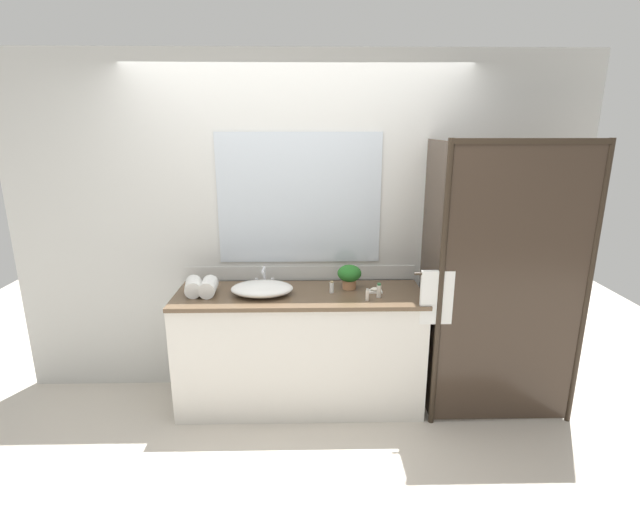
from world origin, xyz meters
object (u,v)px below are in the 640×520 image
at_px(rolled_towel_middle, 208,287).
at_px(soap_dish, 375,290).
at_px(amenity_bottle_conditioner, 332,287).
at_px(sink_basin, 262,289).
at_px(potted_plant, 349,275).
at_px(amenity_bottle_body_wash, 379,291).
at_px(rolled_towel_near_edge, 193,287).
at_px(faucet, 264,279).
at_px(amenity_bottle_shampoo, 367,295).

bearing_deg(rolled_towel_middle, soap_dish, 1.27).
relative_size(soap_dish, amenity_bottle_conditioner, 1.15).
bearing_deg(sink_basin, rolled_towel_middle, 179.15).
xyz_separation_m(potted_plant, rolled_towel_middle, (-1.02, -0.11, -0.05)).
relative_size(potted_plant, amenity_bottle_conditioner, 2.07).
bearing_deg(sink_basin, soap_dish, 2.26).
bearing_deg(amenity_bottle_body_wash, sink_basin, 174.99).
relative_size(sink_basin, rolled_towel_near_edge, 2.20).
distance_m(soap_dish, amenity_bottle_conditioner, 0.32).
bearing_deg(rolled_towel_middle, faucet, 25.44).
height_order(faucet, amenity_bottle_conditioner, faucet).
bearing_deg(amenity_bottle_conditioner, faucet, 162.43).
height_order(soap_dish, rolled_towel_middle, rolled_towel_middle).
height_order(potted_plant, soap_dish, potted_plant).
bearing_deg(rolled_towel_near_edge, potted_plant, 5.38).
height_order(sink_basin, soap_dish, sink_basin).
distance_m(amenity_bottle_shampoo, rolled_towel_near_edge, 1.24).
bearing_deg(sink_basin, potted_plant, 10.66).
distance_m(soap_dish, rolled_towel_near_edge, 1.31).
bearing_deg(amenity_bottle_shampoo, soap_dish, 65.04).
relative_size(sink_basin, potted_plant, 2.47).
distance_m(sink_basin, amenity_bottle_shampoo, 0.75).
xyz_separation_m(faucet, soap_dish, (0.82, -0.16, -0.04)).
relative_size(rolled_towel_near_edge, rolled_towel_middle, 0.98).
bearing_deg(potted_plant, amenity_bottle_conditioner, -145.80).
relative_size(amenity_bottle_body_wash, rolled_towel_near_edge, 0.52).
xyz_separation_m(potted_plant, rolled_towel_near_edge, (-1.13, -0.11, -0.05)).
bearing_deg(amenity_bottle_body_wash, faucet, 162.59).
distance_m(amenity_bottle_conditioner, amenity_bottle_shampoo, 0.29).
relative_size(sink_basin, soap_dish, 4.45).
distance_m(sink_basin, rolled_towel_near_edge, 0.49).
distance_m(faucet, amenity_bottle_body_wash, 0.87).
xyz_separation_m(sink_basin, amenity_bottle_body_wash, (0.83, -0.07, 0.01)).
bearing_deg(faucet, rolled_towel_near_edge, -160.52).
bearing_deg(amenity_bottle_conditioner, rolled_towel_near_edge, -179.13).
distance_m(sink_basin, faucet, 0.19).
xyz_separation_m(faucet, rolled_towel_middle, (-0.38, -0.18, 0.01)).
xyz_separation_m(faucet, amenity_bottle_shampoo, (0.74, -0.32, -0.01)).
xyz_separation_m(faucet, potted_plant, (0.64, -0.07, 0.05)).
bearing_deg(potted_plant, soap_dish, -25.54).
relative_size(soap_dish, amenity_bottle_body_wash, 0.96).
bearing_deg(soap_dish, faucet, 169.27).
height_order(soap_dish, amenity_bottle_shampoo, amenity_bottle_shampoo).
bearing_deg(amenity_bottle_shampoo, amenity_bottle_conditioner, 145.63).
height_order(potted_plant, amenity_bottle_conditioner, potted_plant).
bearing_deg(potted_plant, rolled_towel_middle, -173.61).
height_order(potted_plant, rolled_towel_near_edge, potted_plant).
xyz_separation_m(sink_basin, rolled_towel_near_edge, (-0.49, 0.01, 0.01)).
height_order(amenity_bottle_shampoo, rolled_towel_near_edge, rolled_towel_near_edge).
bearing_deg(rolled_towel_near_edge, rolled_towel_middle, -4.07).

